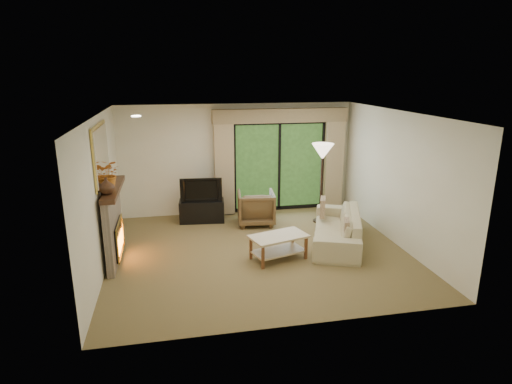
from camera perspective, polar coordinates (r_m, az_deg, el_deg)
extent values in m
plane|color=olive|center=(8.22, 0.41, -7.96)|extent=(5.50, 5.50, 0.00)
plane|color=silver|center=(7.55, 0.45, 10.40)|extent=(5.50, 5.50, 0.00)
plane|color=white|center=(10.18, -2.43, 4.39)|extent=(5.00, 0.00, 5.00)
plane|color=white|center=(5.48, 5.77, -5.81)|extent=(5.00, 0.00, 5.00)
plane|color=white|center=(7.73, -19.96, -0.25)|extent=(0.00, 5.00, 5.00)
plane|color=white|center=(8.75, 18.36, 1.70)|extent=(0.00, 5.00, 5.00)
cube|color=tan|center=(10.00, -4.27, 3.57)|extent=(0.45, 0.18, 2.35)
cube|color=tan|center=(10.66, 10.32, 4.12)|extent=(0.45, 0.18, 2.35)
cube|color=#97805B|center=(10.10, 3.33, 10.14)|extent=(3.20, 0.24, 0.32)
cube|color=black|center=(9.82, -7.22, -2.49)|extent=(1.04, 0.54, 0.50)
imported|color=black|center=(9.67, -7.32, 0.42)|extent=(0.94, 0.21, 0.54)
imported|color=brown|center=(9.56, 0.00, -2.10)|extent=(0.89, 0.91, 0.75)
imported|color=#BFB389|center=(8.67, 10.72, -4.66)|extent=(1.60, 2.37, 0.64)
cube|color=brown|center=(8.02, 11.98, -4.82)|extent=(0.21, 0.35, 0.34)
cube|color=brown|center=(9.13, 8.88, -2.02)|extent=(0.24, 0.41, 0.40)
imported|color=#3C2315|center=(7.40, -19.33, 0.78)|extent=(0.31, 0.31, 0.28)
imported|color=#BF6B20|center=(7.68, -19.09, 2.27)|extent=(0.53, 0.49, 0.52)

